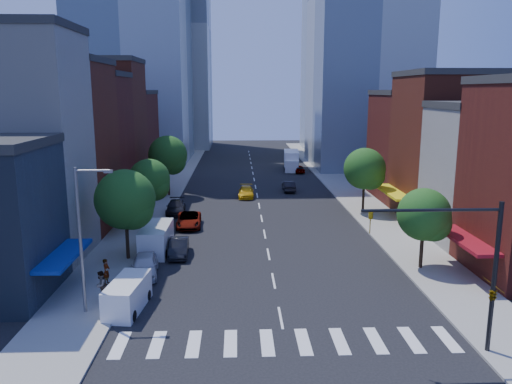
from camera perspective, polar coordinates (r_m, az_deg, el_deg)
The scene contains 32 objects.
ground at distance 31.23m, azimuth 2.83°, elevation -14.16°, with size 220.00×220.00×0.00m, color black.
sidewalk_left at distance 70.06m, azimuth -10.27°, elevation 0.27°, with size 5.00×120.00×0.15m, color gray.
sidewalk_right at distance 70.97m, azimuth 10.14°, elevation 0.41°, with size 5.00×120.00×0.15m, color gray.
crosswalk at distance 28.57m, azimuth 3.37°, elevation -16.76°, with size 19.00×3.00×0.01m, color silver.
bldg_left_1 at distance 44.32m, azimuth -26.82°, elevation 4.42°, with size 12.00×8.00×18.00m, color beige.
bldg_left_2 at distance 52.22m, azimuth -22.90°, elevation 4.54°, with size 12.00×9.00×16.00m, color #5D2216.
bldg_left_3 at distance 60.25m, azimuth -20.05°, elevation 5.09°, with size 12.00×8.00×15.00m, color #551915.
bldg_left_4 at distance 68.27m, azimuth -17.94°, elevation 6.75°, with size 12.00×9.00×17.00m, color #5D2216.
bldg_left_5 at distance 77.59m, azimuth -15.97°, elevation 5.89°, with size 12.00×10.00×13.00m, color #551915.
bldg_right_1 at distance 49.63m, azimuth 26.23°, elevation 1.60°, with size 12.00×8.00×12.00m, color beige.
bldg_right_2 at distance 57.43m, azimuth 22.16°, elevation 4.65°, with size 12.00×10.00×15.00m, color #5D2216.
bldg_right_3 at distance 66.72m, azimuth 18.61°, elevation 4.88°, with size 12.00×10.00×13.00m, color #551915.
tower_far_w at distance 124.84m, azimuth -9.72°, elevation 18.03°, with size 18.00×18.00×56.00m, color #9EA5AD.
traffic_signal at distance 28.24m, azimuth 24.57°, elevation -8.95°, with size 7.24×2.24×8.00m.
streetlight at distance 31.57m, azimuth -19.17°, elevation -4.29°, with size 2.25×0.25×9.00m.
tree_left_near at distance 40.87m, azimuth -14.53°, elevation -1.09°, with size 4.80×4.80×7.30m.
tree_left_mid at distance 51.52m, azimuth -11.94°, elevation 1.21°, with size 4.20×4.20×6.65m.
tree_left_far at distance 65.10m, azimuth -9.92°, elevation 4.00°, with size 5.00×5.00×7.75m.
tree_right_near at distance 39.77m, azimuth 18.87°, elevation -2.69°, with size 4.00×4.00×6.20m.
tree_right_far at distance 56.46m, azimuth 12.46°, elevation 2.42°, with size 4.60×4.60×7.20m.
parked_car_front at distance 38.30m, azimuth -12.60°, elevation -8.18°, with size 1.88×4.67×1.59m, color silver.
parked_car_second at distance 42.26m, azimuth -8.82°, elevation -6.27°, with size 1.52×4.36×1.44m, color black.
parked_car_third at distance 50.86m, azimuth -7.67°, elevation -3.17°, with size 2.38×5.16×1.43m, color #999999.
parked_car_rear at distance 56.54m, azimuth -9.15°, elevation -1.72°, with size 2.01×4.94×1.43m, color black.
cargo_van_near at distance 32.76m, azimuth -14.54°, elevation -11.43°, with size 2.32×4.73×1.94m.
cargo_van_far at distance 43.29m, azimuth -11.34°, elevation -5.32°, with size 2.32×5.51×2.33m.
taxi at distance 64.34m, azimuth -1.14°, elevation 0.01°, with size 1.94×4.77×1.39m, color #E2A90B.
traffic_car_oncoming at distance 68.28m, azimuth 3.76°, elevation 0.68°, with size 1.50×4.32×1.42m, color black.
traffic_car_far at distance 83.70m, azimuth 4.89°, elevation 2.64°, with size 1.55×3.85×1.31m, color #999999.
box_truck at distance 86.60m, azimuth 4.06°, elevation 3.54°, with size 3.07×8.26×3.26m.
pedestrian_near at distance 36.96m, azimuth -16.72°, elevation -8.69°, with size 0.67×0.44×1.84m, color #999999.
pedestrian_far at distance 34.47m, azimuth -17.32°, elevation -10.15°, with size 0.93×0.72×1.91m, color #999999.
Camera 1 is at (-2.55, -28.03, 13.53)m, focal length 35.00 mm.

